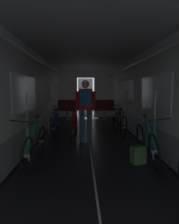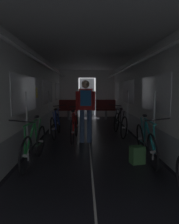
% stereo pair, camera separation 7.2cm
% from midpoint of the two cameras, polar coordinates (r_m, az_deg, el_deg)
% --- Properties ---
extents(train_car_shell, '(3.14, 12.34, 2.57)m').
position_cam_midpoint_polar(train_car_shell, '(5.66, 0.32, 8.74)').
color(train_car_shell, black).
rests_on(train_car_shell, ground).
extents(bench_seat_far_left, '(0.98, 0.51, 0.95)m').
position_cam_midpoint_polar(bench_seat_far_left, '(10.19, -5.47, 1.19)').
color(bench_seat_far_left, gray).
rests_on(bench_seat_far_left, ground).
extents(bench_seat_far_right, '(0.98, 0.51, 0.95)m').
position_cam_midpoint_polar(bench_seat_far_right, '(10.22, 4.65, 1.21)').
color(bench_seat_far_right, gray).
rests_on(bench_seat_far_right, ground).
extents(bicycle_teal, '(0.44, 1.69, 0.95)m').
position_cam_midpoint_polar(bicycle_teal, '(4.45, 15.54, -7.86)').
color(bicycle_teal, black).
rests_on(bicycle_teal, ground).
extents(bicycle_black, '(0.44, 1.69, 0.95)m').
position_cam_midpoint_polar(bicycle_black, '(6.68, 8.52, -3.05)').
color(bicycle_black, black).
rests_on(bicycle_black, ground).
extents(bicycle_green, '(0.44, 1.69, 0.95)m').
position_cam_midpoint_polar(bicycle_green, '(4.20, -14.32, -8.65)').
color(bicycle_green, black).
rests_on(bicycle_green, ground).
extents(bicycle_blue, '(0.44, 1.69, 0.95)m').
position_cam_midpoint_polar(bicycle_blue, '(6.52, -8.80, -3.29)').
color(bicycle_blue, black).
rests_on(bicycle_blue, ground).
extents(person_cyclist_aisle, '(0.53, 0.37, 1.69)m').
position_cam_midpoint_polar(person_cyclist_aisle, '(5.61, -0.70, 1.79)').
color(person_cyclist_aisle, '#384C75').
rests_on(person_cyclist_aisle, ground).
extents(bicycle_red_in_aisle, '(0.44, 1.69, 0.94)m').
position_cam_midpoint_polar(bicycle_red_in_aisle, '(5.97, -3.76, -4.08)').
color(bicycle_red_in_aisle, black).
rests_on(bicycle_red_in_aisle, ground).
extents(backpack_on_floor, '(0.30, 0.26, 0.34)m').
position_cam_midpoint_polar(backpack_on_floor, '(4.29, 13.29, -11.24)').
color(backpack_on_floor, '#3D703D').
rests_on(backpack_on_floor, ground).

